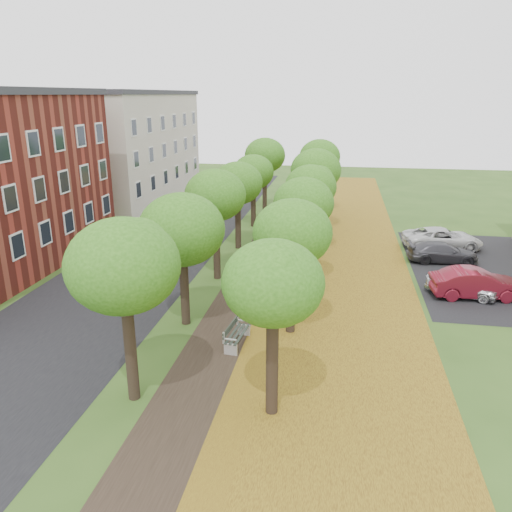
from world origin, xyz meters
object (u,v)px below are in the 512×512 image
at_px(car_red, 476,284).
at_px(car_grey, 443,252).
at_px(car_silver, 462,284).
at_px(bench, 236,334).
at_px(car_white, 442,239).

xyz_separation_m(car_red, car_grey, (-0.63, 5.71, -0.13)).
bearing_deg(car_grey, car_silver, 175.23).
bearing_deg(car_grey, bench, 135.85).
relative_size(bench, car_red, 0.45).
relative_size(car_red, car_grey, 1.07).
bearing_deg(car_red, car_silver, 69.31).
bearing_deg(car_grey, car_red, -178.46).
bearing_deg(car_silver, car_grey, 22.58).
bearing_deg(car_silver, bench, 147.25).
height_order(car_red, car_grey, car_red).
distance_m(car_red, car_white, 8.61).
bearing_deg(bench, car_red, -51.22).
bearing_deg(car_silver, car_red, -82.55).
xyz_separation_m(bench, car_red, (11.15, 7.10, 0.26)).
bearing_deg(car_white, car_grey, 162.45).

